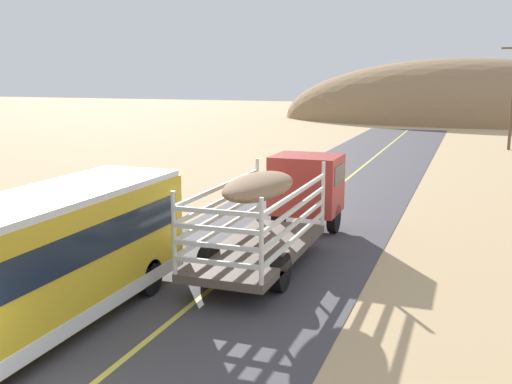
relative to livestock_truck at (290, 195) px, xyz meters
The scene contains 3 objects.
livestock_truck is the anchor object (origin of this frame).
bus 9.83m from the livestock_truck, 109.54° to the right, with size 2.54×10.00×3.21m.
distant_hill 62.72m from the livestock_truck, 85.70° to the left, with size 47.66×24.38×15.89m, color #8D6E4C.
Camera 1 is at (6.64, -6.69, 5.96)m, focal length 42.04 mm.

